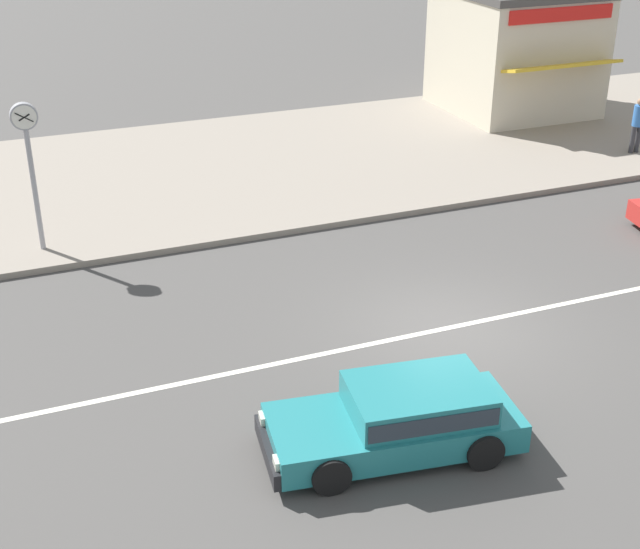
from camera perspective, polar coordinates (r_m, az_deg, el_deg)
name	(u,v)px	position (r m, az deg, el deg)	size (l,w,h in m)	color
ground_plane	(449,328)	(17.70, 8.27, -3.40)	(160.00, 160.00, 0.00)	#4C4947
lane_centre_stripe	(449,328)	(17.70, 8.27, -3.39)	(50.40, 0.14, 0.01)	silver
kerb_strip	(274,163)	(26.44, -2.96, 7.12)	(68.00, 10.00, 0.15)	gray
hatchback_teal_2	(402,416)	(14.02, 5.26, -9.01)	(4.17, 2.16, 1.10)	teal
street_clock	(28,144)	(20.67, -18.19, 7.94)	(0.59, 0.22, 3.42)	#9E9EA3
pedestrian_by_shop	(638,121)	(28.49, 19.69, 9.23)	(0.34, 0.34, 1.66)	#333338
shopfront_mid_block	(516,49)	(32.07, 12.42, 13.91)	(4.58, 5.46, 4.14)	beige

